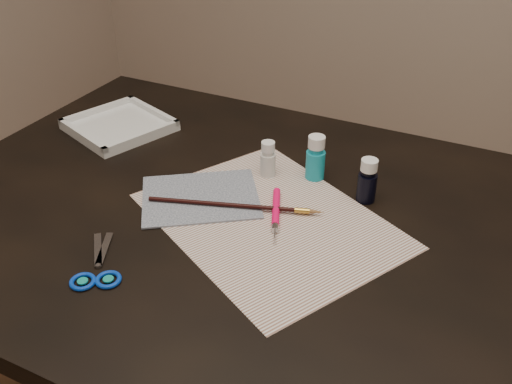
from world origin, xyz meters
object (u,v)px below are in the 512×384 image
at_px(paint_bottle_white, 268,159).
at_px(palette_tray, 119,125).
at_px(scissors, 95,260).
at_px(paint_bottle_cyan, 316,158).
at_px(paint_bottle_navy, 367,180).
at_px(canvas, 200,197).
at_px(paper, 269,220).

height_order(paint_bottle_white, palette_tray, paint_bottle_white).
bearing_deg(scissors, paint_bottle_cyan, -68.93).
bearing_deg(palette_tray, paint_bottle_navy, -3.40).
height_order(scissors, palette_tray, palette_tray).
bearing_deg(paint_bottle_navy, paint_bottle_white, 179.84).
distance_m(paint_bottle_cyan, palette_tray, 0.49).
distance_m(paint_bottle_navy, palette_tray, 0.61).
bearing_deg(canvas, palette_tray, 152.11).
bearing_deg(scissors, paint_bottle_white, -59.88).
height_order(paint_bottle_cyan, scissors, paint_bottle_cyan).
distance_m(paint_bottle_white, paint_bottle_navy, 0.21).
relative_size(paint_bottle_white, scissors, 0.47).
bearing_deg(paint_bottle_cyan, paint_bottle_white, -160.16).
relative_size(canvas, paint_bottle_white, 2.88).
xyz_separation_m(paint_bottle_white, scissors, (-0.14, -0.37, -0.03)).
bearing_deg(paint_bottle_white, canvas, -120.39).
bearing_deg(paper, paint_bottle_navy, 46.39).
xyz_separation_m(scissors, palette_tray, (-0.27, 0.41, 0.01)).
relative_size(canvas, scissors, 1.36).
bearing_deg(paper, canvas, 176.93).
distance_m(paper, palette_tray, 0.50).
distance_m(canvas, paint_bottle_cyan, 0.24).
bearing_deg(paint_bottle_navy, scissors, -132.41).
height_order(paper, palette_tray, palette_tray).
relative_size(canvas, paint_bottle_navy, 2.50).
distance_m(paint_bottle_white, scissors, 0.40).
relative_size(paint_bottle_navy, palette_tray, 0.43).
relative_size(paint_bottle_white, palette_tray, 0.37).
relative_size(scissors, palette_tray, 0.79).
xyz_separation_m(canvas, paint_bottle_white, (0.08, 0.13, 0.03)).
relative_size(paint_bottle_cyan, paint_bottle_navy, 1.07).
height_order(canvas, scissors, scissors).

